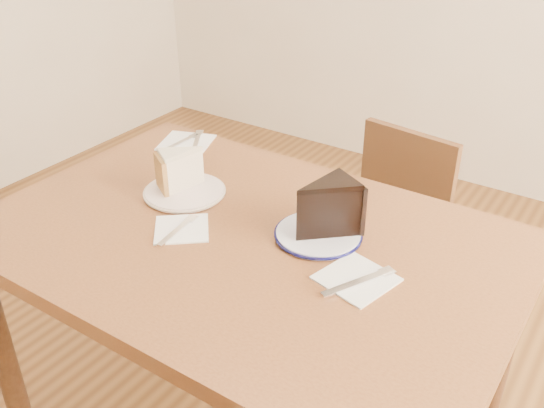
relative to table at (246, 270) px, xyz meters
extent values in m
cube|color=#4C2914|center=(0.00, 0.00, 0.08)|extent=(1.20, 0.80, 0.04)
cylinder|color=black|center=(-0.54, -0.34, -0.30)|extent=(0.06, 0.06, 0.71)
cylinder|color=black|center=(-0.54, 0.34, -0.30)|extent=(0.06, 0.06, 0.71)
cylinder|color=black|center=(0.54, 0.34, -0.30)|extent=(0.06, 0.06, 0.71)
cube|color=#371F10|center=(0.08, 0.56, -0.24)|extent=(0.43, 0.43, 0.04)
cylinder|color=#371F10|center=(0.26, 0.70, -0.46)|extent=(0.03, 0.03, 0.39)
cylinder|color=#371F10|center=(-0.06, 0.74, -0.46)|extent=(0.03, 0.03, 0.39)
cylinder|color=#371F10|center=(0.21, 0.38, -0.46)|extent=(0.03, 0.03, 0.39)
cylinder|color=#371F10|center=(-0.11, 0.42, -0.46)|extent=(0.03, 0.03, 0.39)
cube|color=#371F10|center=(0.10, 0.73, -0.06)|extent=(0.32, 0.07, 0.34)
cylinder|color=silver|center=(-0.24, 0.07, 0.10)|extent=(0.20, 0.20, 0.01)
cylinder|color=silver|center=(0.14, 0.08, 0.10)|extent=(0.19, 0.19, 0.01)
cube|color=white|center=(-0.13, -0.06, 0.10)|extent=(0.17, 0.17, 0.00)
cube|color=white|center=(0.28, -0.01, 0.10)|extent=(0.16, 0.16, 0.00)
cube|color=white|center=(-0.44, 0.31, 0.10)|extent=(0.18, 0.18, 0.00)
cube|color=silver|center=(-0.13, -0.08, 0.10)|extent=(0.03, 0.14, 0.00)
cube|color=silver|center=(0.29, -0.02, 0.10)|extent=(0.09, 0.16, 0.00)
cube|color=silver|center=(-0.42, 0.33, 0.10)|extent=(0.09, 0.13, 0.00)
cube|color=silver|center=(-0.45, 0.29, 0.10)|extent=(0.02, 0.16, 0.00)
camera|label=1|loc=(0.69, -0.92, 0.84)|focal=40.00mm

